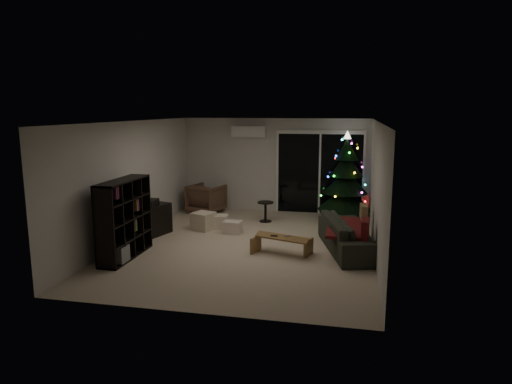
# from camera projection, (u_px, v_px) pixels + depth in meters

# --- Properties ---
(room) EXTENTS (6.50, 7.51, 2.60)m
(room) POSITION_uv_depth(u_px,v_px,m) (282.00, 185.00, 10.51)
(room) COLOR beige
(room) RESTS_ON ground
(bookshelf) EXTENTS (0.90, 1.50, 1.47)m
(bookshelf) POSITION_uv_depth(u_px,v_px,m) (116.00, 218.00, 8.48)
(bookshelf) COLOR black
(bookshelf) RESTS_ON floor
(media_cabinet) EXTENTS (0.71, 1.15, 0.68)m
(media_cabinet) POSITION_uv_depth(u_px,v_px,m) (149.00, 221.00, 9.90)
(media_cabinet) COLOR black
(media_cabinet) RESTS_ON floor
(stereo) EXTENTS (0.34, 0.41, 0.14)m
(stereo) POSITION_uv_depth(u_px,v_px,m) (148.00, 203.00, 9.83)
(stereo) COLOR black
(stereo) RESTS_ON media_cabinet
(armchair) EXTENTS (1.02, 1.04, 0.77)m
(armchair) POSITION_uv_depth(u_px,v_px,m) (206.00, 199.00, 12.17)
(armchair) COLOR brown
(armchair) RESTS_ON floor
(ottoman) EXTENTS (0.56, 0.56, 0.40)m
(ottoman) POSITION_uv_depth(u_px,v_px,m) (203.00, 221.00, 10.49)
(ottoman) COLOR beige
(ottoman) RESTS_ON floor
(cardboard_box_a) EXTENTS (0.48, 0.39, 0.31)m
(cardboard_box_a) POSITION_uv_depth(u_px,v_px,m) (219.00, 221.00, 10.63)
(cardboard_box_a) COLOR beige
(cardboard_box_a) RESTS_ON floor
(cardboard_box_b) EXTENTS (0.41, 0.32, 0.28)m
(cardboard_box_b) POSITION_uv_depth(u_px,v_px,m) (232.00, 227.00, 10.19)
(cardboard_box_b) COLOR beige
(cardboard_box_b) RESTS_ON floor
(side_table) EXTENTS (0.41, 0.41, 0.50)m
(side_table) POSITION_uv_depth(u_px,v_px,m) (265.00, 212.00, 11.22)
(side_table) COLOR black
(side_table) RESTS_ON floor
(floor_lamp) EXTENTS (0.26, 0.26, 1.63)m
(floor_lamp) POSITION_uv_depth(u_px,v_px,m) (223.00, 179.00, 12.76)
(floor_lamp) COLOR black
(floor_lamp) RESTS_ON floor
(sofa) EXTENTS (1.40, 2.36, 0.65)m
(sofa) POSITION_uv_depth(u_px,v_px,m) (351.00, 235.00, 8.90)
(sofa) COLOR black
(sofa) RESTS_ON floor
(sofa_throw) EXTENTS (0.69, 1.60, 0.05)m
(sofa_throw) POSITION_uv_depth(u_px,v_px,m) (346.00, 227.00, 8.89)
(sofa_throw) COLOR maroon
(sofa_throw) RESTS_ON sofa
(cushion_a) EXTENTS (0.16, 0.44, 0.43)m
(cushion_a) POSITION_uv_depth(u_px,v_px,m) (364.00, 215.00, 9.43)
(cushion_a) COLOR #998854
(cushion_a) RESTS_ON sofa
(cushion_b) EXTENTS (0.16, 0.43, 0.43)m
(cushion_b) POSITION_uv_depth(u_px,v_px,m) (365.00, 231.00, 8.18)
(cushion_b) COLOR maroon
(cushion_b) RESTS_ON sofa
(coffee_table) EXTENTS (1.15, 0.70, 0.34)m
(coffee_table) POSITION_uv_depth(u_px,v_px,m) (282.00, 245.00, 8.73)
(coffee_table) COLOR #AA783E
(coffee_table) RESTS_ON floor
(remote_a) EXTENTS (0.14, 0.04, 0.02)m
(remote_a) POSITION_uv_depth(u_px,v_px,m) (274.00, 236.00, 8.73)
(remote_a) COLOR black
(remote_a) RESTS_ON coffee_table
(remote_b) EXTENTS (0.13, 0.08, 0.02)m
(remote_b) POSITION_uv_depth(u_px,v_px,m) (287.00, 236.00, 8.73)
(remote_b) COLOR slate
(remote_b) RESTS_ON coffee_table
(christmas_tree) EXTENTS (1.76, 1.76, 2.21)m
(christmas_tree) POSITION_uv_depth(u_px,v_px,m) (346.00, 176.00, 11.33)
(christmas_tree) COLOR black
(christmas_tree) RESTS_ON floor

